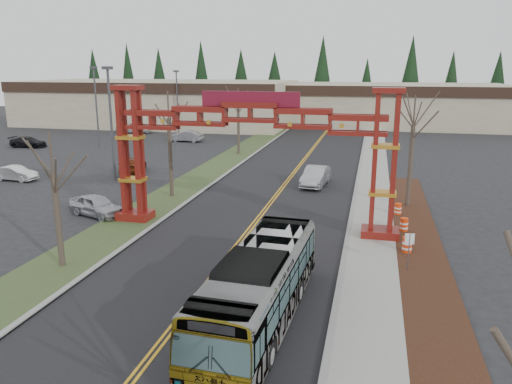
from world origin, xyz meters
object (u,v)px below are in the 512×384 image
(gateway_arch, at_px, (250,135))
(barrel_south, at_px, (407,245))
(transit_bus, at_px, (260,287))
(bare_tree_median_mid, at_px, (169,119))
(retail_building_east, at_px, (391,104))
(bare_tree_median_near, at_px, (53,174))
(bare_tree_median_far, at_px, (238,107))
(light_pole_far, at_px, (177,97))
(parked_car_far_a, at_px, (186,136))
(parked_car_far_b, at_px, (134,128))
(parked_car_far_c, at_px, (28,142))
(silver_sedan, at_px, (316,176))
(parked_car_near_a, at_px, (97,205))
(light_pole_near, at_px, (111,116))
(parked_car_near_b, at_px, (16,173))
(barrel_mid, at_px, (404,225))
(light_pole_mid, at_px, (96,101))
(retail_building_west, at_px, (160,102))
(street_sign, at_px, (409,244))
(bare_tree_right_far, at_px, (413,126))
(parked_car_mid_a, at_px, (133,165))
(barrel_north, at_px, (398,210))

(gateway_arch, bearing_deg, barrel_south, -13.75)
(transit_bus, distance_m, bare_tree_median_mid, 21.61)
(retail_building_east, distance_m, bare_tree_median_near, 72.49)
(bare_tree_median_far, bearing_deg, gateway_arch, -73.17)
(light_pole_far, bearing_deg, parked_car_far_a, -61.31)
(bare_tree_median_mid, bearing_deg, bare_tree_median_far, 90.00)
(transit_bus, distance_m, parked_car_far_b, 61.63)
(light_pole_far, bearing_deg, bare_tree_median_near, -74.59)
(parked_car_far_c, relative_size, bare_tree_median_near, 0.66)
(transit_bus, xyz_separation_m, silver_sedan, (-0.60, 24.24, -0.72))
(parked_car_near_a, relative_size, barrel_south, 4.41)
(silver_sedan, relative_size, barrel_south, 5.08)
(light_pole_near, bearing_deg, bare_tree_median_far, 65.63)
(bare_tree_median_near, bearing_deg, parked_car_far_b, 112.77)
(parked_car_near_b, height_order, barrel_mid, parked_car_near_b)
(parked_car_near_b, xyz_separation_m, light_pole_near, (8.73, 2.06, 5.14))
(parked_car_far_b, height_order, bare_tree_median_near, bare_tree_median_near)
(parked_car_far_a, xyz_separation_m, bare_tree_median_near, (9.59, -42.71, 4.15))
(barrel_south, bearing_deg, bare_tree_median_near, -161.20)
(transit_bus, relative_size, parked_car_near_a, 2.55)
(gateway_arch, distance_m, barrel_south, 11.17)
(parked_car_near_a, xyz_separation_m, bare_tree_median_far, (3.00, 26.20, 4.78))
(bare_tree_median_mid, relative_size, light_pole_mid, 0.82)
(gateway_arch, relative_size, light_pole_near, 1.81)
(retail_building_west, bearing_deg, street_sign, -56.23)
(retail_building_east, distance_m, bare_tree_median_mid, 58.53)
(parked_car_near_b, bearing_deg, light_pole_mid, 13.14)
(bare_tree_median_mid, bearing_deg, barrel_mid, -15.65)
(parked_car_far_b, bearing_deg, retail_building_west, -3.03)
(barrel_mid, bearing_deg, parked_car_far_a, 129.33)
(parked_car_far_a, height_order, parked_car_far_b, parked_car_far_a)
(parked_car_far_b, height_order, bare_tree_right_far, bare_tree_right_far)
(retail_building_west, distance_m, barrel_mid, 65.78)
(transit_bus, relative_size, bare_tree_median_near, 1.60)
(gateway_arch, distance_m, light_pole_mid, 38.94)
(parked_car_mid_a, height_order, bare_tree_median_far, bare_tree_median_far)
(parked_car_far_b, xyz_separation_m, barrel_north, (37.96, -36.13, -0.29))
(bare_tree_median_near, bearing_deg, retail_building_east, 75.62)
(parked_car_near_a, distance_m, barrel_north, 20.79)
(gateway_arch, xyz_separation_m, street_sign, (9.34, -4.88, -4.52))
(barrel_north, bearing_deg, street_sign, -89.40)
(gateway_arch, height_order, parked_car_mid_a, gateway_arch)
(barrel_south, bearing_deg, parked_car_far_b, 131.30)
(bare_tree_right_far, xyz_separation_m, barrel_north, (-0.76, -2.45, -5.53))
(bare_tree_right_far, distance_m, light_pole_far, 47.43)
(retail_building_east, distance_m, barrel_north, 57.04)
(bare_tree_median_mid, bearing_deg, light_pole_mid, 131.27)
(retail_building_east, xyz_separation_m, light_pole_near, (-25.23, -51.46, 2.29))
(parked_car_far_a, distance_m, parked_car_far_c, 20.06)
(bare_tree_median_far, distance_m, light_pole_far, 21.26)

